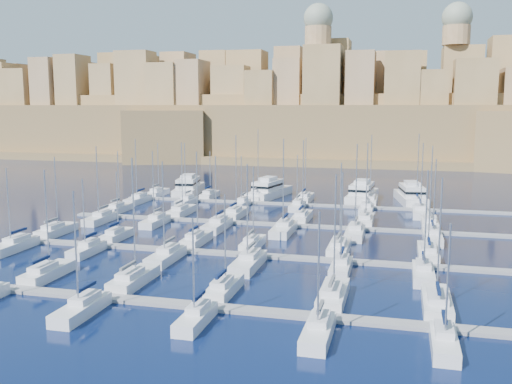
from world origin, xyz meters
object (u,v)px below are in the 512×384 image
(motor_yacht_a, at_px, (189,187))
(motor_yacht_b, at_px, (269,190))
(motor_yacht_d, at_px, (411,195))
(motor_yacht_c, at_px, (362,193))
(sailboat_2, at_px, (134,279))
(sailboat_4, at_px, (333,295))

(motor_yacht_a, relative_size, motor_yacht_b, 1.00)
(motor_yacht_d, bearing_deg, motor_yacht_b, -179.92)
(motor_yacht_c, distance_m, motor_yacht_d, 10.92)
(sailboat_2, height_order, sailboat_4, sailboat_2)
(sailboat_4, bearing_deg, sailboat_2, -179.93)
(motor_yacht_b, distance_m, motor_yacht_c, 21.95)
(motor_yacht_c, bearing_deg, motor_yacht_b, -179.39)
(motor_yacht_d, bearing_deg, motor_yacht_a, 179.99)
(motor_yacht_d, bearing_deg, sailboat_4, -97.57)
(sailboat_4, distance_m, motor_yacht_a, 82.67)
(motor_yacht_b, height_order, motor_yacht_c, same)
(sailboat_2, relative_size, motor_yacht_a, 0.90)
(motor_yacht_b, xyz_separation_m, motor_yacht_c, (21.94, 0.23, 0.00))
(sailboat_2, height_order, motor_yacht_c, sailboat_2)
(motor_yacht_a, bearing_deg, motor_yacht_d, -0.01)
(sailboat_2, relative_size, motor_yacht_b, 0.91)
(motor_yacht_b, relative_size, motor_yacht_c, 0.99)
(sailboat_2, xyz_separation_m, motor_yacht_a, (-19.74, 70.02, 0.96))
(sailboat_4, distance_m, motor_yacht_d, 70.61)
(motor_yacht_c, relative_size, motor_yacht_d, 1.01)
(sailboat_4, xyz_separation_m, motor_yacht_d, (9.31, 69.99, 0.98))
(sailboat_4, height_order, motor_yacht_b, sailboat_4)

